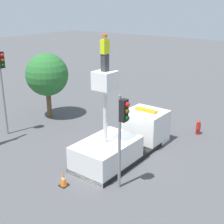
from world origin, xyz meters
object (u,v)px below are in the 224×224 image
traffic_light_pole (122,125)px  fire_hydrant (198,128)px  bucket_truck (124,140)px  tree_left_bg (47,75)px  traffic_cone_rear (64,180)px  worker (105,53)px  traffic_light_across (2,76)px

traffic_light_pole → fire_hydrant: (8.28, -0.36, -2.78)m
traffic_light_pole → bucket_truck: bearing=32.9°
bucket_truck → tree_left_bg: bearing=78.1°
traffic_cone_rear → fire_hydrant: bearing=-15.3°
bucket_truck → tree_left_bg: bucket_truck is taller
traffic_light_pole → traffic_cone_rear: 4.03m
fire_hydrant → tree_left_bg: size_ratio=0.19×
bucket_truck → traffic_cone_rear: 4.45m
bucket_truck → traffic_light_pole: bucket_truck is taller
worker → traffic_cone_rear: size_ratio=2.48×
worker → fire_hydrant: bearing=-17.2°
traffic_cone_rear → tree_left_bg: (6.10, 7.71, 2.96)m
fire_hydrant → traffic_cone_rear: 10.16m
worker → fire_hydrant: 9.36m
traffic_light_pole → traffic_cone_rear: bearing=123.2°
traffic_light_across → worker: bearing=-86.5°
bucket_truck → traffic_light_pole: (-2.86, -1.85, 2.34)m
bucket_truck → traffic_light_across: bearing=105.8°
bucket_truck → worker: (-1.73, 0.00, 5.18)m
traffic_light_pole → tree_left_bg: size_ratio=0.94×
worker → tree_left_bg: (3.45, 8.18, -2.79)m
traffic_cone_rear → tree_left_bg: 10.26m
traffic_light_across → fire_hydrant: bearing=-52.8°
fire_hydrant → traffic_cone_rear: fire_hydrant is taller
bucket_truck → traffic_cone_rear: bucket_truck is taller
bucket_truck → worker: bearing=180.0°
fire_hydrant → traffic_light_across: bearing=127.2°
traffic_light_pole → worker: bearing=58.7°
traffic_light_pole → traffic_light_across: 9.76m
tree_left_bg → fire_hydrant: bearing=-70.4°
worker → traffic_light_pole: size_ratio=0.38×
traffic_light_pole → fire_hydrant: 8.74m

